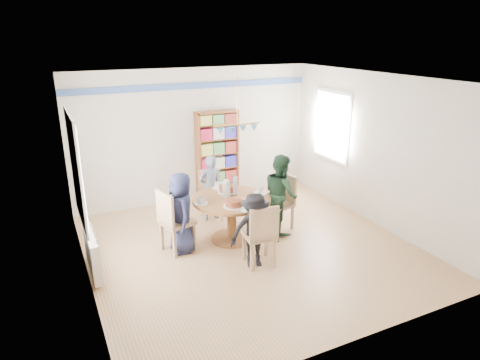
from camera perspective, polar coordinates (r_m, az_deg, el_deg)
ground at (r=7.08m, az=1.42°, el=-9.02°), size 5.00×5.00×0.00m
room_shell at (r=7.13m, az=-3.53°, el=5.36°), size 5.00×5.00×5.00m
radiator at (r=6.59m, az=-19.17°, el=-9.01°), size 0.12×1.00×0.60m
dining_table at (r=7.12m, az=-1.14°, el=-3.89°), size 1.30×1.30×0.75m
chair_left at (r=6.80m, az=-9.02°, el=-5.17°), size 0.56×0.56×1.04m
chair_right at (r=7.60m, az=5.62°, el=-2.60°), size 0.53×0.53×0.98m
chair_far at (r=8.03m, az=-3.93°, el=-1.62°), size 0.48×0.48×0.91m
chair_near at (r=6.33m, az=2.86°, el=-7.05°), size 0.50×0.50×1.00m
person_left at (r=6.79m, az=-7.85°, el=-4.35°), size 0.45×0.66×1.31m
person_right at (r=7.43m, az=5.44°, el=-1.81°), size 0.60×0.73×1.40m
person_far at (r=7.91m, az=-4.00°, el=-1.05°), size 0.48×0.35×1.24m
person_near at (r=6.33m, az=1.98°, el=-6.76°), size 0.82×0.59×1.15m
bookshelf at (r=8.88m, az=-3.05°, el=3.21°), size 0.88×0.26×1.85m
tableware at (r=7.03m, az=-1.45°, el=-1.85°), size 1.29×1.29×0.34m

